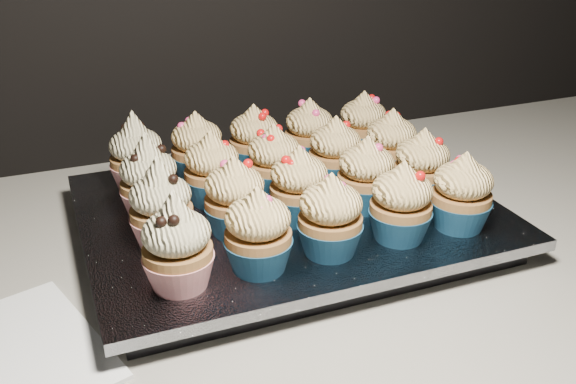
{
  "coord_description": "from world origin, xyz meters",
  "views": [
    {
      "loc": [
        -0.07,
        1.12,
        1.25
      ],
      "look_at": [
        0.16,
        1.71,
        0.95
      ],
      "focal_mm": 40.0,
      "sensor_mm": 36.0,
      "label": 1
    }
  ],
  "objects": [
    {
      "name": "worktop",
      "position": [
        0.0,
        1.7,
        0.88
      ],
      "size": [
        2.44,
        0.64,
        0.04
      ],
      "primitive_type": "cube",
      "color": "beige",
      "rests_on": "cabinet"
    },
    {
      "name": "baking_tray",
      "position": [
        0.16,
        1.71,
        0.91
      ],
      "size": [
        0.41,
        0.31,
        0.02
      ],
      "primitive_type": "cube",
      "rotation": [
        0.0,
        0.0,
        -0.01
      ],
      "color": "black",
      "rests_on": "worktop"
    },
    {
      "name": "foil_lining",
      "position": [
        0.16,
        1.71,
        0.93
      ],
      "size": [
        0.45,
        0.35,
        0.01
      ],
      "primitive_type": "cube",
      "rotation": [
        0.0,
        0.0,
        -0.01
      ],
      "color": "silver",
      "rests_on": "baking_tray"
    },
    {
      "name": "cupcake_0",
      "position": [
        0.02,
        1.6,
        0.97
      ],
      "size": [
        0.06,
        0.06,
        0.1
      ],
      "color": "red",
      "rests_on": "foil_lining"
    },
    {
      "name": "cupcake_1",
      "position": [
        0.09,
        1.6,
        0.97
      ],
      "size": [
        0.06,
        0.06,
        0.08
      ],
      "color": "navy",
      "rests_on": "foil_lining"
    },
    {
      "name": "cupcake_2",
      "position": [
        0.16,
        1.6,
        0.97
      ],
      "size": [
        0.06,
        0.06,
        0.08
      ],
      "color": "navy",
      "rests_on": "foil_lining"
    },
    {
      "name": "cupcake_3",
      "position": [
        0.24,
        1.6,
        0.97
      ],
      "size": [
        0.06,
        0.06,
        0.08
      ],
      "color": "navy",
      "rests_on": "foil_lining"
    },
    {
      "name": "cupcake_4",
      "position": [
        0.31,
        1.6,
        0.97
      ],
      "size": [
        0.06,
        0.06,
        0.08
      ],
      "color": "navy",
      "rests_on": "foil_lining"
    },
    {
      "name": "cupcake_5",
      "position": [
        0.02,
        1.68,
        0.97
      ],
      "size": [
        0.06,
        0.06,
        0.1
      ],
      "color": "red",
      "rests_on": "foil_lining"
    },
    {
      "name": "cupcake_6",
      "position": [
        0.09,
        1.68,
        0.97
      ],
      "size": [
        0.06,
        0.06,
        0.08
      ],
      "color": "navy",
      "rests_on": "foil_lining"
    },
    {
      "name": "cupcake_7",
      "position": [
        0.16,
        1.68,
        0.97
      ],
      "size": [
        0.06,
        0.06,
        0.08
      ],
      "color": "navy",
      "rests_on": "foil_lining"
    },
    {
      "name": "cupcake_8",
      "position": [
        0.24,
        1.68,
        0.97
      ],
      "size": [
        0.06,
        0.06,
        0.08
      ],
      "color": "navy",
      "rests_on": "foil_lining"
    },
    {
      "name": "cupcake_9",
      "position": [
        0.31,
        1.68,
        0.97
      ],
      "size": [
        0.06,
        0.06,
        0.08
      ],
      "color": "navy",
      "rests_on": "foil_lining"
    },
    {
      "name": "cupcake_10",
      "position": [
        0.02,
        1.75,
        0.97
      ],
      "size": [
        0.06,
        0.06,
        0.1
      ],
      "color": "red",
      "rests_on": "foil_lining"
    },
    {
      "name": "cupcake_11",
      "position": [
        0.09,
        1.76,
        0.97
      ],
      "size": [
        0.06,
        0.06,
        0.08
      ],
      "color": "navy",
      "rests_on": "foil_lining"
    },
    {
      "name": "cupcake_12",
      "position": [
        0.16,
        1.75,
        0.97
      ],
      "size": [
        0.06,
        0.06,
        0.08
      ],
      "color": "navy",
      "rests_on": "foil_lining"
    },
    {
      "name": "cupcake_13",
      "position": [
        0.24,
        1.75,
        0.97
      ],
      "size": [
        0.06,
        0.06,
        0.08
      ],
      "color": "navy",
      "rests_on": "foil_lining"
    },
    {
      "name": "cupcake_14",
      "position": [
        0.31,
        1.75,
        0.97
      ],
      "size": [
        0.06,
        0.06,
        0.08
      ],
      "color": "navy",
      "rests_on": "foil_lining"
    },
    {
      "name": "cupcake_15",
      "position": [
        0.02,
        1.83,
        0.97
      ],
      "size": [
        0.06,
        0.06,
        0.1
      ],
      "color": "red",
      "rests_on": "foil_lining"
    },
    {
      "name": "cupcake_16",
      "position": [
        0.09,
        1.83,
        0.97
      ],
      "size": [
        0.06,
        0.06,
        0.08
      ],
      "color": "navy",
      "rests_on": "foil_lining"
    },
    {
      "name": "cupcake_17",
      "position": [
        0.17,
        1.83,
        0.97
      ],
      "size": [
        0.06,
        0.06,
        0.08
      ],
      "color": "navy",
      "rests_on": "foil_lining"
    },
    {
      "name": "cupcake_18",
      "position": [
        0.24,
        1.82,
        0.97
      ],
      "size": [
        0.06,
        0.06,
        0.08
      ],
      "color": "navy",
      "rests_on": "foil_lining"
    },
    {
      "name": "cupcake_19",
      "position": [
        0.32,
        1.83,
        0.97
      ],
      "size": [
        0.06,
        0.06,
        0.08
      ],
      "color": "navy",
      "rests_on": "foil_lining"
    }
  ]
}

